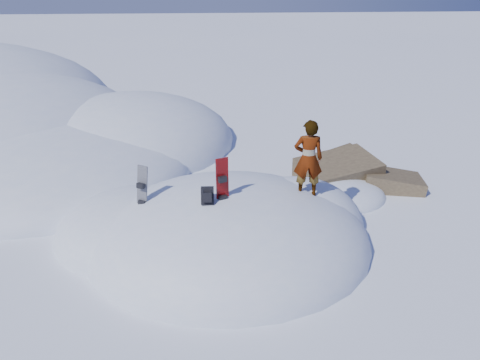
{
  "coord_description": "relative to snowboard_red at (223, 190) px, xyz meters",
  "views": [
    {
      "loc": [
        -0.38,
        -9.87,
        6.34
      ],
      "look_at": [
        0.29,
        0.3,
        1.61
      ],
      "focal_mm": 35.0,
      "sensor_mm": 36.0,
      "label": 1
    }
  ],
  "objects": [
    {
      "name": "gear_pile",
      "position": [
        -1.97,
        -1.47,
        -1.57
      ],
      "size": [
        0.74,
        0.56,
        0.2
      ],
      "rotation": [
        0.0,
        0.0,
        0.02
      ],
      "color": "black",
      "rests_on": "ground"
    },
    {
      "name": "person",
      "position": [
        2.07,
        0.66,
        0.45
      ],
      "size": [
        0.74,
        0.52,
        1.92
      ],
      "primitive_type": "imported",
      "rotation": [
        0.0,
        0.0,
        3.06
      ],
      "color": "slate",
      "rests_on": "snow_mound"
    },
    {
      "name": "snow_mound",
      "position": [
        -0.02,
        0.6,
        -1.67
      ],
      "size": [
        8.0,
        6.0,
        3.0
      ],
      "color": "white",
      "rests_on": "ground"
    },
    {
      "name": "backpack",
      "position": [
        -0.34,
        -0.17,
        -0.04
      ],
      "size": [
        0.29,
        0.37,
        0.47
      ],
      "rotation": [
        0.0,
        0.0,
        -0.04
      ],
      "color": "black",
      "rests_on": "snow_mound"
    },
    {
      "name": "rock_outcrop",
      "position": [
        3.87,
        3.37,
        -1.65
      ],
      "size": [
        4.68,
        4.41,
        1.68
      ],
      "color": "brown",
      "rests_on": "ground"
    },
    {
      "name": "snowboard_red",
      "position": [
        0.0,
        0.0,
        0.0
      ],
      "size": [
        0.3,
        0.23,
        1.59
      ],
      "rotation": [
        0.0,
        0.0,
        0.38
      ],
      "color": "red",
      "rests_on": "snow_mound"
    },
    {
      "name": "ground",
      "position": [
        0.15,
        0.36,
        -1.67
      ],
      "size": [
        120.0,
        120.0,
        0.0
      ],
      "primitive_type": "plane",
      "color": "white",
      "rests_on": "ground"
    },
    {
      "name": "snowboard_dark",
      "position": [
        -1.89,
        0.42,
        -0.28
      ],
      "size": [
        0.38,
        0.38,
        1.46
      ],
      "rotation": [
        0.0,
        0.0,
        -0.53
      ],
      "color": "black",
      "rests_on": "snow_mound"
    }
  ]
}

